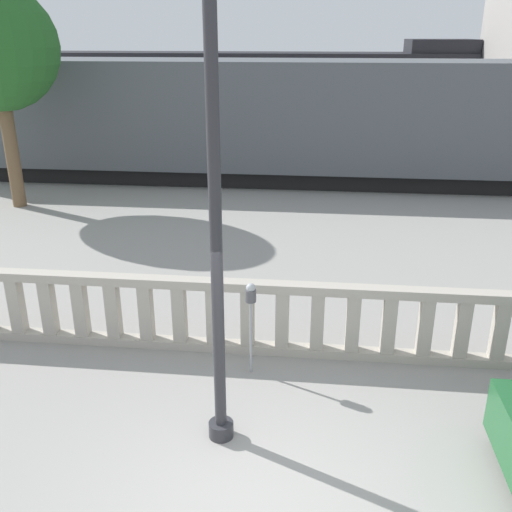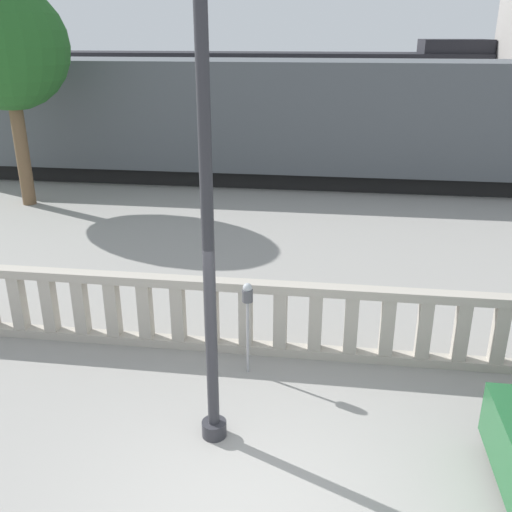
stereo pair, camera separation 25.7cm
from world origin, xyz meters
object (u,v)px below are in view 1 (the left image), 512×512
object	(u,v)px
lamppost	(213,138)
parking_meter	(251,303)
train_far	(254,91)
train_near	(380,121)

from	to	relation	value
lamppost	parking_meter	size ratio (longest dim) A/B	4.12
train_far	train_near	bearing A→B (deg)	-61.86
lamppost	train_near	size ratio (longest dim) A/B	0.20
lamppost	parking_meter	xyz separation A→B (m)	(0.20, 1.49, -2.58)
lamppost	train_far	distance (m)	23.27
train_far	parking_meter	bearing A→B (deg)	-83.59
train_near	train_far	xyz separation A→B (m)	(-5.22, 9.76, -0.03)
parking_meter	train_near	distance (m)	12.21
parking_meter	train_far	distance (m)	21.77
parking_meter	train_far	xyz separation A→B (m)	(-2.43, 21.61, 0.87)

